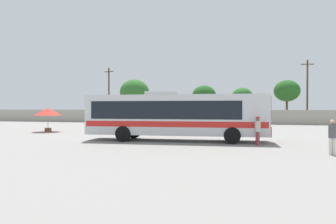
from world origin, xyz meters
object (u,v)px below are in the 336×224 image
at_px(parked_car_second_white, 174,119).
at_px(utility_pole_near, 307,91).
at_px(utility_pole_far, 109,94).
at_px(attendant_by_bus_door, 258,129).
at_px(roadside_tree_left, 134,92).
at_px(coach_bus_silver_red, 174,114).
at_px(passenger_waiting_on_apron, 332,135).
at_px(roadside_tree_right, 287,91).
at_px(roadside_tree_midleft, 204,96).
at_px(vendor_umbrella_near_gate_red, 48,112).
at_px(roadside_tree_midright, 242,96).
at_px(parked_car_leftmost_silver, 128,118).

distance_m(parked_car_second_white, utility_pole_near, 19.94).
bearing_deg(utility_pole_far, utility_pole_near, 4.53).
height_order(attendant_by_bus_door, roadside_tree_left, roadside_tree_left).
relative_size(coach_bus_silver_red, roadside_tree_left, 1.73).
bearing_deg(attendant_by_bus_door, roadside_tree_left, 122.05).
xyz_separation_m(passenger_waiting_on_apron, roadside_tree_right, (1.82, 32.01, 3.78)).
bearing_deg(parked_car_second_white, utility_pole_near, 22.88).
relative_size(utility_pole_far, roadside_tree_midleft, 1.49).
xyz_separation_m(coach_bus_silver_red, vendor_umbrella_near_gate_red, (-13.30, 4.88, 0.07)).
bearing_deg(roadside_tree_midleft, roadside_tree_left, 176.65).
bearing_deg(roadside_tree_midright, roadside_tree_left, -176.47).
height_order(coach_bus_silver_red, attendant_by_bus_door, coach_bus_silver_red).
bearing_deg(utility_pole_near, parked_car_leftmost_silver, -162.30).
relative_size(attendant_by_bus_door, roadside_tree_midleft, 0.29).
relative_size(vendor_umbrella_near_gate_red, utility_pole_near, 0.27).
bearing_deg(roadside_tree_midright, parked_car_leftmost_silver, -145.31).
xyz_separation_m(parked_car_second_white, utility_pole_far, (-11.89, 5.23, 3.76)).
height_order(attendant_by_bus_door, parked_car_leftmost_silver, attendant_by_bus_door).
distance_m(roadside_tree_left, roadside_tree_midright, 17.94).
height_order(coach_bus_silver_red, roadside_tree_right, roadside_tree_right).
xyz_separation_m(parked_car_leftmost_silver, roadside_tree_midleft, (9.40, 8.77, 3.41)).
bearing_deg(utility_pole_near, vendor_umbrella_near_gate_red, -139.64).
bearing_deg(parked_car_leftmost_silver, roadside_tree_left, 105.34).
bearing_deg(parked_car_second_white, roadside_tree_midright, 49.56).
bearing_deg(passenger_waiting_on_apron, coach_bus_silver_red, 153.06).
distance_m(roadside_tree_midright, roadside_tree_right, 6.99).
distance_m(coach_bus_silver_red, utility_pole_far, 30.25).
bearing_deg(attendant_by_bus_door, utility_pole_near, 74.75).
relative_size(coach_bus_silver_red, utility_pole_near, 1.35).
height_order(roadside_tree_left, roadside_tree_right, roadside_tree_left).
bearing_deg(utility_pole_near, utility_pole_far, -175.47).
bearing_deg(roadside_tree_midleft, parked_car_second_white, -109.05).
bearing_deg(roadside_tree_midright, attendant_by_bus_door, -87.70).
bearing_deg(vendor_umbrella_near_gate_red, roadside_tree_midleft, 63.83).
distance_m(parked_car_leftmost_silver, parked_car_second_white, 6.44).
bearing_deg(passenger_waiting_on_apron, attendant_by_bus_door, 136.94).
bearing_deg(roadside_tree_left, roadside_tree_midright, 3.53).
bearing_deg(roadside_tree_midleft, passenger_waiting_on_apron, -72.41).
distance_m(roadside_tree_midleft, roadside_tree_midright, 6.16).
relative_size(roadside_tree_left, roadside_tree_midleft, 1.22).
bearing_deg(roadside_tree_right, passenger_waiting_on_apron, -93.26).
relative_size(passenger_waiting_on_apron, parked_car_second_white, 0.36).
relative_size(roadside_tree_left, roadside_tree_right, 1.12).
distance_m(parked_car_second_white, roadside_tree_right, 17.49).
distance_m(coach_bus_silver_red, parked_car_leftmost_silver, 22.67).
bearing_deg(coach_bus_silver_red, parked_car_second_white, 103.13).
distance_m(passenger_waiting_on_apron, utility_pole_far, 39.13).
height_order(coach_bus_silver_red, utility_pole_near, utility_pole_near).
xyz_separation_m(vendor_umbrella_near_gate_red, roadside_tree_midleft, (11.61, 23.63, 2.34)).
bearing_deg(parked_car_second_white, roadside_tree_right, 26.54).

